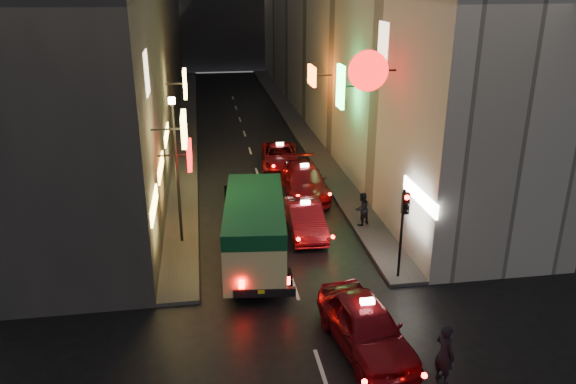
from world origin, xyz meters
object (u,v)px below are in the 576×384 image
pedestrian_crossing (445,350)px  lamp_post (176,162)px  minibus (255,225)px  taxi_near (366,323)px  traffic_light (404,216)px

pedestrian_crossing → lamp_post: lamp_post is taller
lamp_post → minibus: bearing=-38.4°
pedestrian_crossing → lamp_post: (-7.50, 10.14, 2.67)m
lamp_post → taxi_near: bearing=-55.4°
minibus → taxi_near: minibus is taller
minibus → traffic_light: traffic_light is taller
pedestrian_crossing → lamp_post: bearing=17.4°
taxi_near → pedestrian_crossing: bearing=-46.0°
traffic_light → lamp_post: (-8.20, 4.53, 1.04)m
minibus → taxi_near: (2.80, -5.98, -0.82)m
taxi_near → traffic_light: bearing=57.2°
pedestrian_crossing → minibus: bearing=11.1°
pedestrian_crossing → traffic_light: bearing=-26.2°
pedestrian_crossing → traffic_light: traffic_light is taller
pedestrian_crossing → lamp_post: 12.89m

